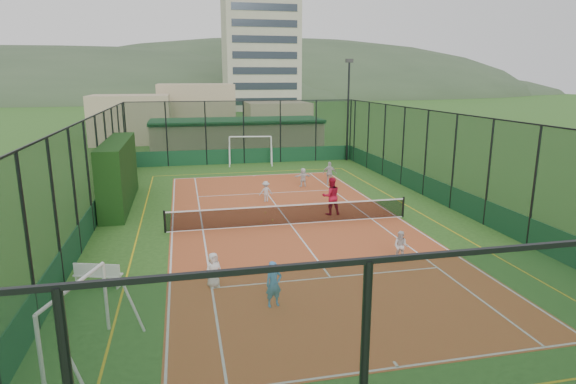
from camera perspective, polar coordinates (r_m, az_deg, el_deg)
name	(u,v)px	position (r m, az deg, el deg)	size (l,w,h in m)	color
ground	(290,224)	(22.96, 0.27, -3.85)	(300.00, 300.00, 0.00)	#2F5C1F
court_slab	(290,224)	(22.96, 0.27, -3.84)	(11.17, 23.97, 0.01)	#BC5429
tennis_net	(290,214)	(22.81, 0.27, -2.58)	(11.67, 0.12, 1.06)	black
perimeter_fence	(290,173)	(22.34, 0.28, 2.28)	(18.12, 34.12, 5.00)	black
floodlight_ne	(348,111)	(40.37, 7.12, 9.53)	(0.60, 0.26, 8.25)	black
clubhouse	(237,137)	(43.96, -6.08, 6.54)	(15.20, 7.20, 3.15)	tan
apartment_tower	(260,36)	(105.05, -3.34, 17.93)	(15.00, 12.00, 30.00)	beige
distant_hills	(195,97)	(171.58, -11.01, 10.98)	(200.00, 60.00, 24.00)	#384C33
hedge_left	(119,173)	(27.65, -19.44, 2.12)	(1.21, 8.06, 3.52)	black
white_bench	(98,274)	(17.46, -21.59, -9.02)	(1.59, 0.44, 0.89)	white
futsal_goal_near	(77,323)	(13.24, -23.72, -14.05)	(0.88, 3.03, 1.96)	white
futsal_goal_far	(251,150)	(38.71, -4.47, 4.93)	(3.43, 0.99, 2.21)	white
child_near_left	(214,270)	(16.34, -8.81, -9.12)	(0.58, 0.38, 1.19)	white
child_near_mid	(274,284)	(14.86, -1.71, -10.85)	(0.52, 0.34, 1.43)	#4585C5
child_near_right	(401,246)	(18.77, 13.25, -6.30)	(0.58, 0.45, 1.20)	silver
child_far_left	(266,191)	(26.94, -2.65, 0.07)	(0.76, 0.44, 1.17)	silver
child_far_right	(330,173)	(31.27, 4.96, 2.23)	(0.88, 0.37, 1.50)	silver
child_far_back	(303,177)	(30.67, 1.80, 1.76)	(1.12, 0.36, 1.21)	white
coach	(331,196)	(24.42, 5.12, -0.47)	(0.94, 0.73, 1.93)	#BA132F
tennis_balls	(266,218)	(23.83, -2.59, -3.11)	(0.65, 1.67, 0.07)	#CCE033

